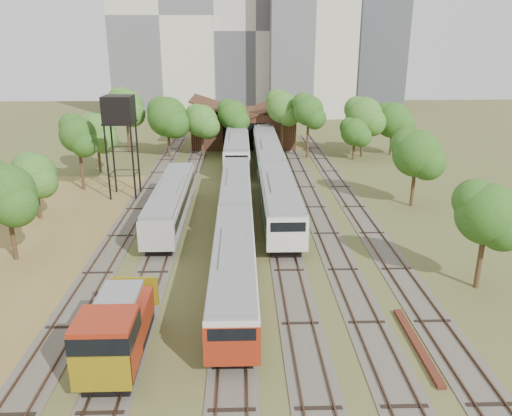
{
  "coord_description": "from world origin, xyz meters",
  "views": [
    {
      "loc": [
        -1.47,
        -22.79,
        16.16
      ],
      "look_at": [
        -0.22,
        17.65,
        2.5
      ],
      "focal_mm": 35.0,
      "sensor_mm": 36.0,
      "label": 1
    }
  ],
  "objects_px": {
    "railcar_green_set": "(269,159)",
    "shunter_locomotive": "(116,334)",
    "railcar_red_set": "(235,224)",
    "water_tower": "(119,112)"
  },
  "relations": [
    {
      "from": "railcar_green_set",
      "to": "shunter_locomotive",
      "type": "relative_size",
      "value": 6.43
    },
    {
      "from": "shunter_locomotive",
      "to": "railcar_green_set",
      "type": "bearing_deg",
      "value": 75.36
    },
    {
      "from": "railcar_red_set",
      "to": "shunter_locomotive",
      "type": "bearing_deg",
      "value": -110.83
    },
    {
      "from": "railcar_red_set",
      "to": "water_tower",
      "type": "distance_m",
      "value": 19.97
    },
    {
      "from": "railcar_red_set",
      "to": "railcar_green_set",
      "type": "distance_m",
      "value": 22.86
    },
    {
      "from": "railcar_green_set",
      "to": "railcar_red_set",
      "type": "bearing_deg",
      "value": -100.08
    },
    {
      "from": "shunter_locomotive",
      "to": "railcar_red_set",
      "type": "bearing_deg",
      "value": 69.17
    },
    {
      "from": "water_tower",
      "to": "shunter_locomotive",
      "type": "bearing_deg",
      "value": -78.58
    },
    {
      "from": "shunter_locomotive",
      "to": "water_tower",
      "type": "bearing_deg",
      "value": 101.42
    },
    {
      "from": "water_tower",
      "to": "railcar_red_set",
      "type": "bearing_deg",
      "value": -49.68
    }
  ]
}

